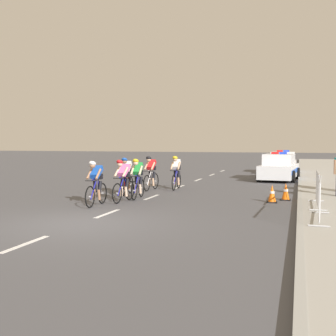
{
  "coord_description": "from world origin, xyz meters",
  "views": [
    {
      "loc": [
        5.48,
        -9.93,
        2.15
      ],
      "look_at": [
        0.41,
        6.46,
        1.1
      ],
      "focal_mm": 45.44,
      "sensor_mm": 36.0,
      "label": 1
    }
  ],
  "objects": [
    {
      "name": "kerb_edge",
      "position": [
        5.53,
        14.0,
        0.07
      ],
      "size": [
        0.16,
        60.0,
        0.13
      ],
      "primitive_type": "cube",
      "color": "#9E9E99",
      "rests_on": "ground"
    },
    {
      "name": "cyclist_fourth",
      "position": [
        -1.23,
        6.04,
        0.79
      ],
      "size": [
        0.44,
        1.72,
        1.56
      ],
      "color": "black",
      "rests_on": "ground"
    },
    {
      "name": "traffic_cone_mid",
      "position": [
        4.58,
        5.48,
        0.31
      ],
      "size": [
        0.36,
        0.36,
        0.64
      ],
      "color": "black",
      "rests_on": "ground"
    },
    {
      "name": "crowd_barrier_front",
      "position": [
        6.02,
        1.82,
        0.65
      ],
      "size": [
        0.61,
        2.32,
        1.07
      ],
      "color": "#B7BABF",
      "rests_on": "sidewalk_slab"
    },
    {
      "name": "cyclist_lead",
      "position": [
        -1.04,
        2.94,
        0.79
      ],
      "size": [
        0.43,
        1.72,
        1.56
      ],
      "color": "black",
      "rests_on": "ground"
    },
    {
      "name": "police_car_second",
      "position": [
        4.4,
        20.61,
        0.68
      ],
      "size": [
        2.01,
        4.41,
        1.59
      ],
      "color": "white",
      "rests_on": "ground"
    },
    {
      "name": "lane_markings_centre",
      "position": [
        0.0,
        9.61,
        0.0
      ],
      "size": [
        0.14,
        25.6,
        0.01
      ],
      "color": "white",
      "rests_on": "ground"
    },
    {
      "name": "traffic_cone_near",
      "position": [
        5.03,
        6.25,
        0.31
      ],
      "size": [
        0.36,
        0.36,
        0.64
      ],
      "color": "black",
      "rests_on": "ground"
    },
    {
      "name": "cyclist_fifth",
      "position": [
        -0.83,
        7.88,
        0.79
      ],
      "size": [
        0.43,
        1.72,
        1.56
      ],
      "color": "black",
      "rests_on": "ground"
    },
    {
      "name": "ground_plane",
      "position": [
        0.0,
        0.0,
        0.0
      ],
      "size": [
        160.0,
        160.0,
        0.0
      ],
      "primitive_type": "plane",
      "color": "#4C4C51"
    },
    {
      "name": "cyclist_sixth",
      "position": [
        0.18,
        8.49,
        0.79
      ],
      "size": [
        0.43,
        1.72,
        1.56
      ],
      "color": "black",
      "rests_on": "ground"
    },
    {
      "name": "cyclist_third",
      "position": [
        -0.36,
        5.04,
        0.79
      ],
      "size": [
        0.44,
        1.72,
        1.56
      ],
      "color": "black",
      "rests_on": "ground"
    },
    {
      "name": "cyclist_second",
      "position": [
        -0.53,
        4.08,
        0.79
      ],
      "size": [
        0.43,
        1.72,
        1.56
      ],
      "color": "black",
      "rests_on": "ground"
    },
    {
      "name": "crowd_barrier_middle",
      "position": [
        6.05,
        4.35,
        0.65
      ],
      "size": [
        0.51,
        2.32,
        1.07
      ],
      "color": "#B7BABF",
      "rests_on": "sidewalk_slab"
    },
    {
      "name": "police_car_nearest",
      "position": [
        4.4,
        14.82,
        0.68
      ],
      "size": [
        2.28,
        4.53,
        1.59
      ],
      "color": "silver",
      "rests_on": "ground"
    }
  ]
}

